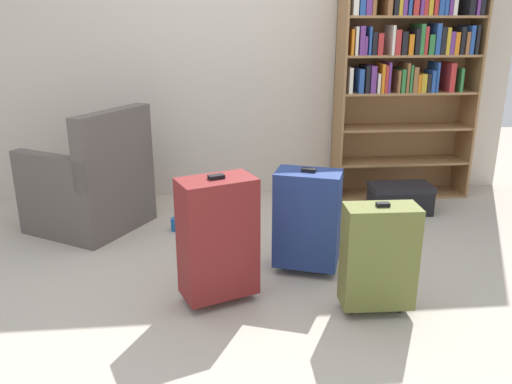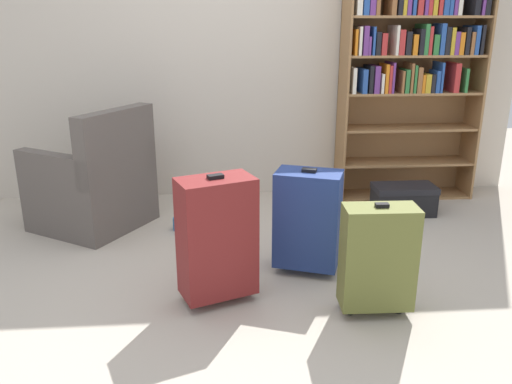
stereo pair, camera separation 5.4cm
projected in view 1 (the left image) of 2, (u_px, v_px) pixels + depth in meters
The scene contains 9 objects.
ground_plane at pixel (243, 289), 3.06m from camera, with size 8.72×8.72×0.00m, color #B2A899.
back_wall at pixel (226, 43), 4.36m from camera, with size 4.99×0.10×2.60m, color beige.
bookshelf at pixel (406, 69), 4.36m from camera, with size 1.16×0.32×1.80m.
armchair at pixel (92, 186), 3.88m from camera, with size 0.97×0.97×0.90m.
mug at pixel (177, 224), 3.88m from camera, with size 0.12×0.08×0.10m.
storage_box at pixel (400, 198), 4.22m from camera, with size 0.49×0.26×0.24m.
suitcase_olive at pixel (379, 256), 2.72m from camera, with size 0.38×0.20×0.62m.
suitcase_dark_red at pixel (218, 237), 2.82m from camera, with size 0.45×0.36×0.73m.
suitcase_navy_blue at pixel (307, 219), 3.18m from camera, with size 0.44×0.35×0.66m.
Camera 1 is at (-0.19, -2.72, 1.50)m, focal length 36.82 mm.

